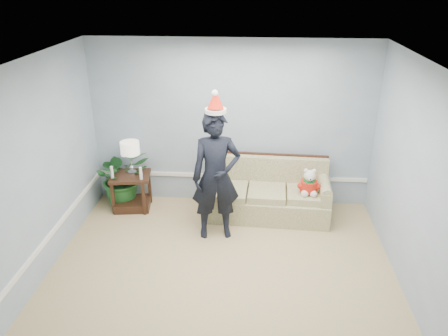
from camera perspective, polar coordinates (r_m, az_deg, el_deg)
room_shell at (r=4.69m, az=-0.88°, el=-4.05°), size 4.54×5.04×2.74m
wainscot_trim at (r=6.34m, az=-10.56°, el=-5.74°), size 4.49×4.99×0.06m
sofa at (r=7.01m, az=5.58°, el=-3.53°), size 1.97×0.91×0.91m
side_table at (r=7.32m, az=-11.92°, el=-3.48°), size 0.68×0.60×0.60m
table_lamp at (r=7.07m, az=-12.17°, el=2.39°), size 0.30×0.30×0.54m
candle_pair at (r=7.00m, az=-12.64°, el=-0.67°), size 0.51×0.05×0.21m
houseplant at (r=7.40m, az=-13.13°, el=-1.09°), size 1.15×1.11×0.97m
man at (r=6.13m, az=-1.05°, el=-1.14°), size 0.76×0.57×1.89m
santa_hat at (r=5.77m, az=-1.11°, el=8.64°), size 0.29×0.33×0.34m
teddy_bear at (r=6.74m, az=11.04°, el=-2.17°), size 0.26×0.29×0.42m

